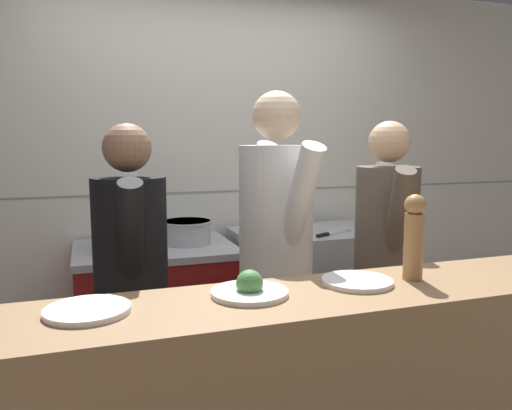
% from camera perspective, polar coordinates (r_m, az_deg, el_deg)
% --- Properties ---
extents(wall_back_tiled, '(8.00, 0.06, 2.60)m').
position_cam_1_polar(wall_back_tiled, '(3.48, -4.43, 4.06)').
color(wall_back_tiled, silver).
rests_on(wall_back_tiled, ground_plane).
extents(oven_range, '(0.94, 0.71, 0.87)m').
position_cam_1_polar(oven_range, '(3.17, -11.27, -12.35)').
color(oven_range, maroon).
rests_on(oven_range, ground_plane).
extents(prep_counter, '(0.98, 0.65, 0.91)m').
position_cam_1_polar(prep_counter, '(3.44, 6.07, -10.42)').
color(prep_counter, '#B7BABF').
rests_on(prep_counter, ground_plane).
extents(stock_pot, '(0.28, 0.28, 0.24)m').
position_cam_1_polar(stock_pot, '(2.96, -15.41, -2.69)').
color(stock_pot, '#B7BABF').
rests_on(stock_pot, oven_range).
extents(sauce_pot, '(0.31, 0.31, 0.14)m').
position_cam_1_polar(sauce_pot, '(3.08, -7.92, -2.98)').
color(sauce_pot, '#B7BABF').
rests_on(sauce_pot, oven_range).
extents(mixing_bowl_steel, '(0.24, 0.24, 0.09)m').
position_cam_1_polar(mixing_bowl_steel, '(3.33, 5.81, -2.16)').
color(mixing_bowl_steel, '#B7BABF').
rests_on(mixing_bowl_steel, prep_counter).
extents(chefs_knife, '(0.33, 0.19, 0.02)m').
position_cam_1_polar(chefs_knife, '(3.21, 8.60, -3.24)').
color(chefs_knife, '#B7BABF').
rests_on(chefs_knife, prep_counter).
extents(plated_dish_main, '(0.26, 0.26, 0.02)m').
position_cam_1_polar(plated_dish_main, '(1.63, -18.70, -11.30)').
color(plated_dish_main, white).
rests_on(plated_dish_main, pass_counter).
extents(plated_dish_appetiser, '(0.26, 0.26, 0.09)m').
position_cam_1_polar(plated_dish_appetiser, '(1.70, -0.74, -9.58)').
color(plated_dish_appetiser, white).
rests_on(plated_dish_appetiser, pass_counter).
extents(plated_dish_dessert, '(0.26, 0.26, 0.02)m').
position_cam_1_polar(plated_dish_dessert, '(1.87, 11.48, -8.55)').
color(plated_dish_dessert, white).
rests_on(plated_dish_dessert, pass_counter).
extents(pepper_mill, '(0.08, 0.08, 0.32)m').
position_cam_1_polar(pepper_mill, '(1.95, 17.61, -3.31)').
color(pepper_mill, '#AD7A47').
rests_on(pepper_mill, pass_counter).
extents(chef_head_cook, '(0.34, 0.69, 1.58)m').
position_cam_1_polar(chef_head_cook, '(2.29, -14.03, -8.69)').
color(chef_head_cook, black).
rests_on(chef_head_cook, ground_plane).
extents(chef_sous, '(0.39, 0.76, 1.73)m').
position_cam_1_polar(chef_sous, '(2.41, 2.28, -5.52)').
color(chef_sous, black).
rests_on(chef_sous, ground_plane).
extents(chef_line, '(0.41, 0.69, 1.60)m').
position_cam_1_polar(chef_line, '(2.73, 14.57, -5.80)').
color(chef_line, black).
rests_on(chef_line, ground_plane).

